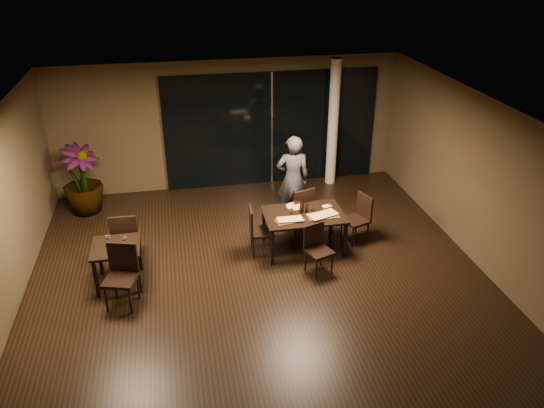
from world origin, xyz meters
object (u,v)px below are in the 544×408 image
Objects in this scene: chair_main_near at (317,246)px; chair_side_far at (126,236)px; side_table at (116,252)px; chair_side_near at (122,272)px; bottle_a at (301,206)px; chair_main_right at (359,216)px; main_table at (304,217)px; bottle_b at (307,207)px; diner at (293,179)px; bottle_c at (302,204)px; chair_main_left at (257,228)px; potted_plant at (82,180)px; chair_main_far at (301,208)px.

chair_side_far reaches higher than chair_main_near.
chair_side_near is (0.11, -0.56, -0.04)m from side_table.
chair_main_near is 0.91m from bottle_a.
chair_main_right reaches higher than side_table.
chair_main_right is (1.14, 0.11, -0.14)m from main_table.
chair_main_right is 4.43m from chair_side_far.
side_table is at bearing -171.47° from bottle_b.
main_table is 3.29m from chair_side_far.
diner is (3.34, 2.23, 0.35)m from chair_side_near.
bottle_c is at bearing 93.36° from main_table.
chair_side_far reaches higher than chair_main_left.
chair_main_left is at bearing -35.29° from potted_plant.
potted_plant is (-0.88, 2.90, 0.13)m from side_table.
bottle_c is at bearing 58.62° from chair_main_far.
chair_side_far is at bearing 178.96° from bottle_a.
chair_main_left is 1.00× the size of chair_main_right.
chair_side_near reaches higher than chair_main_left.
bottle_a is at bearing -105.91° from chair_main_right.
bottle_a is at bearing 76.45° from chair_main_near.
chair_main_left is at bearing 40.30° from chair_side_near.
chair_side_far reaches higher than bottle_b.
potted_plant is 5.28× the size of bottle_a.
chair_main_near is 3.44m from chair_side_far.
chair_main_far is (3.49, 1.07, -0.05)m from side_table.
bottle_c reaches higher than chair_main_right.
chair_main_right is 1.58m from diner.
bottle_a is at bearing -178.53° from chair_side_far.
chair_main_far is 0.63m from bottle_a.
chair_main_near is 3.35m from chair_side_near.
diner is (-1.09, 1.07, 0.40)m from chair_main_right.
bottle_c reaches higher than bottle_a.
diner is (0.95, 1.18, 0.40)m from chair_main_left.
diner is 7.21× the size of bottle_b.
chair_side_near reaches higher than chair_main_near.
chair_main_right is 3.32× the size of bottle_c.
bottle_b is at bearing -84.99° from chair_main_left.
chair_main_far is 0.64m from bottle_b.
side_table is at bearing 81.62° from chair_side_far.
diner reaches higher than bottle_a.
chair_side_far is at bearing 24.77° from diner.
chair_main_far reaches higher than bottle_b.
main_table is 0.79m from chair_main_near.
bottle_a is at bearing -117.23° from bottle_c.
chair_side_near is (-4.43, -1.17, 0.05)m from chair_main_right.
potted_plant reaches higher than bottle_a.
chair_side_far is (0.12, 0.61, -0.04)m from side_table.
bottle_c is at bearing 93.66° from diner.
chair_main_right is at bearing 142.59° from diner.
chair_main_right is at bearing 18.82° from chair_main_near.
chair_side_far is 3.60× the size of bottle_c.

